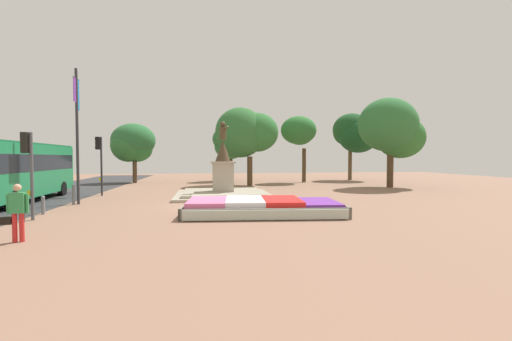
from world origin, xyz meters
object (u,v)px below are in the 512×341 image
flower_planter (262,207)px  traffic_light_near_crossing (28,160)px  pedestrian_with_handbag (17,209)px  kerb_bollard_mid_b (43,204)px  traffic_light_mid_block (100,155)px  kerb_bollard_mid_a (23,207)px  statue_monument (223,185)px  banner_pole (77,130)px  city_bus (15,168)px  kerb_bollard_north (73,194)px

flower_planter → traffic_light_near_crossing: (-9.10, -0.05, 2.05)m
pedestrian_with_handbag → kerb_bollard_mid_b: size_ratio=2.08×
traffic_light_mid_block → kerb_bollard_mid_a: traffic_light_mid_block is taller
statue_monument → kerb_bollard_mid_a: bearing=-136.3°
banner_pole → city_bus: 4.17m
banner_pole → kerb_bollard_mid_b: size_ratio=8.71×
statue_monument → kerb_bollard_mid_a: statue_monument is taller
traffic_light_near_crossing → banner_pole: banner_pole is taller
kerb_bollard_mid_b → city_bus: bearing=127.0°
city_bus → pedestrian_with_handbag: (4.70, -9.28, -0.91)m
traffic_light_near_crossing → kerb_bollard_mid_b: size_ratio=4.23×
banner_pole → pedestrian_with_handbag: 8.79m
flower_planter → traffic_light_mid_block: traffic_light_mid_block is taller
pedestrian_with_handbag → statue_monument: bearing=59.4°
flower_planter → banner_pole: (-8.90, 4.50, 3.53)m
pedestrian_with_handbag → kerb_bollard_mid_b: 5.32m
city_bus → kerb_bollard_mid_a: size_ratio=9.69×
flower_planter → traffic_light_near_crossing: bearing=-179.7°
kerb_bollard_mid_a → flower_planter: bearing=2.6°
traffic_light_mid_block → banner_pole: banner_pole is taller
pedestrian_with_handbag → kerb_bollard_mid_a: pedestrian_with_handbag is taller
traffic_light_near_crossing → city_bus: bearing=120.5°
statue_monument → kerb_bollard_north: size_ratio=5.67×
traffic_light_mid_block → kerb_bollard_mid_b: size_ratio=4.65×
banner_pole → kerb_bollard_north: size_ratio=6.78×
kerb_bollard_mid_a → traffic_light_mid_block: bearing=88.9°
statue_monument → traffic_light_near_crossing: bearing=-137.4°
banner_pole → statue_monument: bearing=19.0°
traffic_light_near_crossing → kerb_bollard_north: size_ratio=3.29×
traffic_light_mid_block → kerb_bollard_mid_b: 7.50m
flower_planter → city_bus: city_bus is taller
flower_planter → kerb_bollard_mid_a: kerb_bollard_mid_a is taller
statue_monument → kerb_bollard_mid_b: bearing=-144.1°
banner_pole → kerb_bollard_north: bearing=-158.6°
city_bus → statue_monument: bearing=8.0°
kerb_bollard_mid_b → kerb_bollard_north: (0.13, 3.06, 0.12)m
banner_pole → kerb_bollard_mid_a: (-0.27, -4.91, -3.28)m
traffic_light_mid_block → banner_pole: 4.24m
statue_monument → pedestrian_with_handbag: statue_monument is taller
kerb_bollard_mid_a → kerb_bollard_north: size_ratio=1.03×
banner_pole → city_bus: bearing=163.1°
pedestrian_with_handbag → city_bus: bearing=116.9°
pedestrian_with_handbag → banner_pole: bearing=98.3°
pedestrian_with_handbag → kerb_bollard_mid_b: pedestrian_with_handbag is taller
pedestrian_with_handbag → kerb_bollard_north: bearing=99.8°
statue_monument → traffic_light_mid_block: bearing=169.6°
kerb_bollard_mid_b → kerb_bollard_north: 3.06m
banner_pole → pedestrian_with_handbag: size_ratio=4.18×
kerb_bollard_mid_a → banner_pole: bearing=86.9°
kerb_bollard_mid_a → kerb_bollard_mid_b: 1.78m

